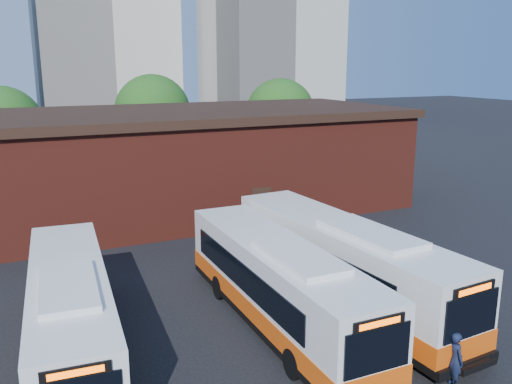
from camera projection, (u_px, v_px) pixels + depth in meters
name	position (u px, v px, depth m)	size (l,w,h in m)	color
ground	(363.00, 355.00, 17.59)	(220.00, 220.00, 0.00)	black
bus_west	(71.00, 317.00, 17.14)	(3.17, 11.44, 3.08)	white
bus_midwest	(279.00, 288.00, 19.24)	(2.56, 11.89, 3.23)	white
bus_mideast	(343.00, 266.00, 21.02)	(3.48, 12.69, 3.42)	white
transit_worker	(455.00, 360.00, 15.71)	(0.62, 0.41, 1.71)	#121A34
depot_building	(178.00, 160.00, 34.49)	(28.60, 12.60, 6.40)	maroon
tree_west	(3.00, 126.00, 40.66)	(6.00, 6.00, 7.65)	#382314
tree_mid	(153.00, 112.00, 47.24)	(6.56, 6.56, 8.36)	#382314
tree_east	(280.00, 113.00, 49.16)	(6.24, 6.24, 7.96)	#382314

